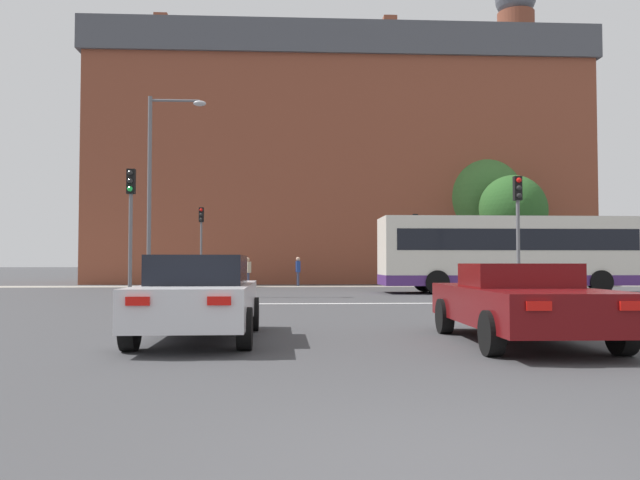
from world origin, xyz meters
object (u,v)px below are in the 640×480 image
(traffic_light_far_right, at_px, (415,237))
(traffic_light_near_right, at_px, (518,217))
(car_roadster_right, at_px, (521,302))
(pedestrian_waiting, at_px, (298,269))
(bus_crossing_lead, at_px, (509,252))
(street_lamp_junction, at_px, (159,175))
(pedestrian_walking_east, at_px, (247,270))
(traffic_light_near_left, at_px, (131,213))
(car_saloon_left, at_px, (200,296))
(traffic_light_far_left, at_px, (201,234))

(traffic_light_far_right, bearing_deg, traffic_light_near_right, -88.00)
(car_roadster_right, xyz_separation_m, pedestrian_waiting, (-3.20, 25.36, 0.30))
(bus_crossing_lead, distance_m, pedestrian_waiting, 12.51)
(street_lamp_junction, height_order, pedestrian_walking_east, street_lamp_junction)
(traffic_light_near_right, relative_size, pedestrian_walking_east, 2.60)
(pedestrian_waiting, bearing_deg, street_lamp_junction, -36.44)
(car_roadster_right, distance_m, traffic_light_near_right, 11.16)
(car_roadster_right, relative_size, pedestrian_waiting, 2.80)
(traffic_light_near_right, height_order, traffic_light_near_left, traffic_light_near_left)
(car_roadster_right, height_order, traffic_light_near_right, traffic_light_near_right)
(bus_crossing_lead, relative_size, pedestrian_walking_east, 6.98)
(traffic_light_near_right, bearing_deg, traffic_light_far_right, 92.00)
(traffic_light_near_right, bearing_deg, car_saloon_left, -133.65)
(car_roadster_right, relative_size, traffic_light_far_left, 1.06)
(traffic_light_far_right, relative_size, pedestrian_walking_east, 2.52)
(pedestrian_walking_east, bearing_deg, traffic_light_far_right, -126.82)
(traffic_light_far_left, distance_m, street_lamp_junction, 9.85)
(street_lamp_junction, bearing_deg, pedestrian_waiting, 62.16)
(bus_crossing_lead, relative_size, pedestrian_waiting, 6.81)
(car_saloon_left, height_order, car_roadster_right, car_saloon_left)
(traffic_light_far_right, bearing_deg, bus_crossing_lead, -71.77)
(street_lamp_junction, bearing_deg, car_saloon_left, -75.67)
(traffic_light_far_right, xyz_separation_m, pedestrian_walking_east, (-9.33, -0.20, -1.80))
(traffic_light_far_right, height_order, traffic_light_near_left, traffic_light_near_left)
(traffic_light_far_left, bearing_deg, pedestrian_waiting, 11.00)
(car_saloon_left, bearing_deg, car_roadster_right, -8.07)
(traffic_light_far_left, relative_size, pedestrian_waiting, 2.64)
(traffic_light_far_left, bearing_deg, traffic_light_near_left, -91.18)
(traffic_light_far_left, distance_m, traffic_light_far_right, 11.87)
(car_roadster_right, bearing_deg, traffic_light_near_right, 70.54)
(car_saloon_left, relative_size, traffic_light_near_right, 1.04)
(car_saloon_left, xyz_separation_m, bus_crossing_lead, (11.16, 16.11, 1.03))
(traffic_light_far_right, distance_m, traffic_light_near_right, 14.23)
(traffic_light_far_left, distance_m, pedestrian_waiting, 5.75)
(pedestrian_waiting, bearing_deg, car_saloon_left, -13.41)
(bus_crossing_lead, distance_m, traffic_light_far_right, 8.15)
(traffic_light_far_right, bearing_deg, street_lamp_junction, -141.18)
(traffic_light_far_right, distance_m, pedestrian_waiting, 6.84)
(traffic_light_far_right, bearing_deg, pedestrian_walking_east, -178.76)
(bus_crossing_lead, xyz_separation_m, street_lamp_junction, (-14.73, -2.13, 3.00))
(pedestrian_walking_east, bearing_deg, traffic_light_far_left, 50.84)
(pedestrian_waiting, bearing_deg, car_roadster_right, -1.40)
(car_saloon_left, relative_size, pedestrian_walking_east, 2.71)
(car_roadster_right, height_order, traffic_light_far_left, traffic_light_far_left)
(traffic_light_far_right, xyz_separation_m, traffic_light_near_left, (-12.16, -14.32, 0.16))
(traffic_light_far_right, height_order, pedestrian_walking_east, traffic_light_far_right)
(bus_crossing_lead, distance_m, traffic_light_near_right, 6.93)
(car_roadster_right, relative_size, traffic_light_far_right, 1.14)
(traffic_light_near_right, relative_size, traffic_light_near_left, 0.97)
(car_saloon_left, xyz_separation_m, pedestrian_waiting, (2.08, 24.67, 0.23))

